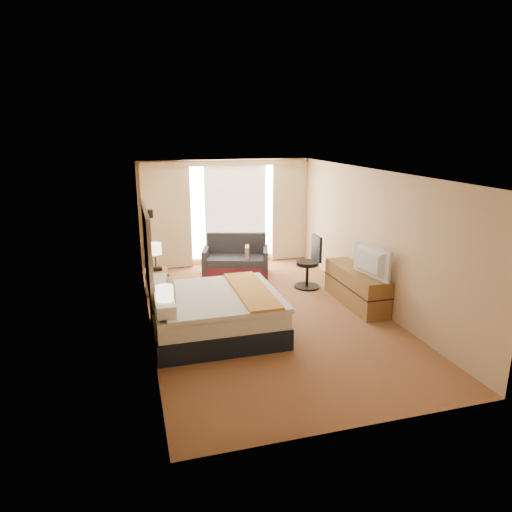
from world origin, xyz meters
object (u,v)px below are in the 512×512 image
object	(u,v)px
floor_lamp	(150,232)
television	(367,262)
loveseat	(236,261)
bed	(215,313)
desk_chair	(310,265)
media_dresser	(356,287)
lamp_left	(165,294)
lamp_right	(155,249)
nightstand_left	(169,336)
nightstand_right	(157,284)

from	to	relation	value
floor_lamp	television	world-z (taller)	floor_lamp
loveseat	floor_lamp	bearing A→B (deg)	-158.57
television	bed	bearing A→B (deg)	84.60
desk_chair	loveseat	bearing A→B (deg)	134.03
media_dresser	bed	xyz separation A→B (m)	(-2.89, -0.59, 0.02)
floor_lamp	desk_chair	size ratio (longest dim) A/B	1.46
lamp_left	desk_chair	bearing A→B (deg)	34.76
media_dresser	loveseat	xyz separation A→B (m)	(-1.80, 2.49, -0.04)
television	lamp_right	bearing A→B (deg)	53.32
nightstand_left	bed	distance (m)	0.93
floor_lamp	television	bearing A→B (deg)	-37.09
loveseat	lamp_left	size ratio (longest dim) A/B	3.09
bed	lamp_left	size ratio (longest dim) A/B	3.80
nightstand_right	bed	xyz separation A→B (m)	(0.81, -2.04, 0.09)
loveseat	nightstand_right	bearing A→B (deg)	-134.39
floor_lamp	lamp_right	distance (m)	0.83
nightstand_right	television	xyz separation A→B (m)	(3.65, -1.90, 0.71)
nightstand_left	loveseat	world-z (taller)	loveseat
nightstand_left	desk_chair	world-z (taller)	desk_chair
nightstand_left	lamp_right	world-z (taller)	lamp_right
nightstand_right	lamp_left	distance (m)	2.63
nightstand_left	television	distance (m)	3.77
media_dresser	desk_chair	bearing A→B (deg)	112.63
loveseat	lamp_right	size ratio (longest dim) A/B	3.01
bed	lamp_left	world-z (taller)	lamp_left
nightstand_left	bed	world-z (taller)	bed
floor_lamp	lamp_left	bearing A→B (deg)	-90.02
bed	nightstand_left	bearing A→B (deg)	-150.43
media_dresser	loveseat	size ratio (longest dim) A/B	1.07
floor_lamp	television	distance (m)	4.62
nightstand_left	desk_chair	distance (m)	3.91
media_dresser	television	size ratio (longest dim) A/B	1.80
loveseat	nightstand_left	bearing A→B (deg)	-101.33
nightstand_left	loveseat	xyz separation A→B (m)	(1.90, 3.54, 0.04)
media_dresser	loveseat	distance (m)	3.07
nightstand_left	nightstand_right	bearing A→B (deg)	90.00
nightstand_right	television	distance (m)	4.17
nightstand_left	bed	size ratio (longest dim) A/B	0.27
media_dresser	lamp_left	bearing A→B (deg)	-163.72
media_dresser	bed	distance (m)	2.95
lamp_left	loveseat	bearing A→B (deg)	61.69
loveseat	bed	bearing A→B (deg)	-92.60
nightstand_left	loveseat	bearing A→B (deg)	61.81
desk_chair	television	bearing A→B (deg)	-75.59
desk_chair	television	world-z (taller)	television
nightstand_left	floor_lamp	distance (m)	3.50
bed	floor_lamp	distance (m)	3.15
nightstand_right	lamp_left	world-z (taller)	lamp_left
television	nightstand_left	bearing A→B (deg)	91.07
nightstand_left	media_dresser	size ratio (longest dim) A/B	0.31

